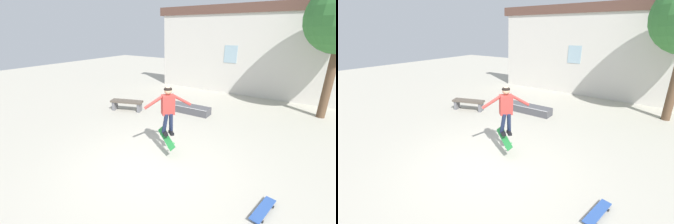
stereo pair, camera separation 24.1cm
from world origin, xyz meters
The scene contains 7 objects.
ground_plane centered at (0.00, 0.00, 0.00)m, with size 40.00×40.00×0.00m, color #B2AD9E.
building_backdrop centered at (0.02, 8.24, 2.40)m, with size 10.72×0.52×5.72m.
park_bench centered at (-3.55, 2.78, 0.32)m, with size 1.46×0.84×0.46m.
skate_ledge centered at (-1.22, 4.05, 0.16)m, with size 1.98×0.55×0.32m.
skater centered at (-0.07, 0.76, 1.40)m, with size 0.94×1.04×1.36m.
skateboard_flipping centered at (-0.07, 0.67, 0.49)m, with size 0.81×0.54×0.41m.
skateboard_resting centered at (2.73, -0.15, 0.07)m, with size 0.36×0.85×0.08m.
Camera 1 is at (3.07, -4.04, 3.35)m, focal length 24.00 mm.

